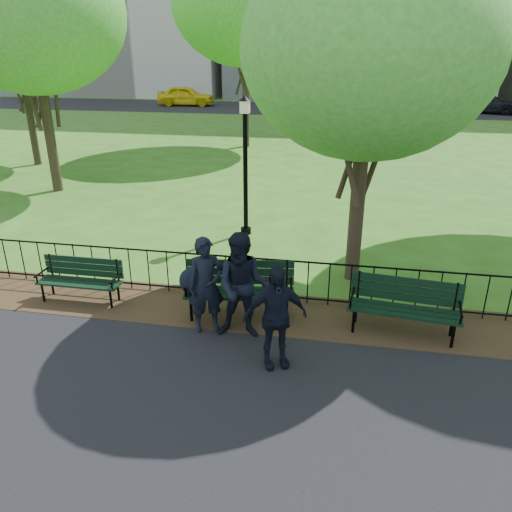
% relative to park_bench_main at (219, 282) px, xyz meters
% --- Properties ---
extents(ground, '(120.00, 120.00, 0.00)m').
position_rel_park_bench_main_xyz_m(ground, '(0.14, -1.23, -0.70)').
color(ground, '#3A6019').
extents(dirt_strip, '(60.00, 1.60, 0.01)m').
position_rel_park_bench_main_xyz_m(dirt_strip, '(0.14, 0.27, -0.68)').
color(dirt_strip, '#352415').
rests_on(dirt_strip, ground).
extents(far_street, '(70.00, 9.00, 0.01)m').
position_rel_park_bench_main_xyz_m(far_street, '(0.14, 33.77, -0.69)').
color(far_street, black).
rests_on(far_street, ground).
extents(iron_fence, '(24.06, 0.06, 1.00)m').
position_rel_park_bench_main_xyz_m(iron_fence, '(0.14, 0.77, -0.20)').
color(iron_fence, black).
rests_on(iron_fence, ground).
extents(park_bench_main, '(2.07, 0.87, 1.12)m').
position_rel_park_bench_main_xyz_m(park_bench_main, '(0.00, 0.00, 0.00)').
color(park_bench_main, black).
rests_on(park_bench_main, ground).
extents(park_bench_left_a, '(1.62, 0.50, 0.92)m').
position_rel_park_bench_main_xyz_m(park_bench_left_a, '(-2.79, 0.17, -0.17)').
color(park_bench_left_a, black).
rests_on(park_bench_left_a, ground).
extents(park_bench_right_a, '(1.91, 0.78, 1.05)m').
position_rel_park_bench_main_xyz_m(park_bench_right_a, '(3.25, 0.06, -0.09)').
color(park_bench_right_a, black).
rests_on(park_bench_right_a, ground).
extents(lamppost, '(0.32, 0.32, 3.51)m').
position_rel_park_bench_main_xyz_m(lamppost, '(-0.42, 4.43, 1.22)').
color(lamppost, black).
rests_on(lamppost, ground).
extents(tree_near_w, '(5.76, 5.76, 8.03)m').
position_rel_park_bench_main_xyz_m(tree_near_w, '(-7.70, 7.48, 4.88)').
color(tree_near_w, '#2D2116').
rests_on(tree_near_w, ground).
extents(tree_near_e, '(4.72, 4.72, 6.57)m').
position_rel_park_bench_main_xyz_m(tree_near_e, '(2.37, 2.14, 3.86)').
color(tree_near_e, '#2D2116').
rests_on(tree_near_e, ground).
extents(tree_mid_w, '(5.89, 5.89, 8.21)m').
position_rel_park_bench_main_xyz_m(tree_mid_w, '(-10.80, 11.12, 5.00)').
color(tree_mid_w, '#2D2116').
rests_on(tree_mid_w, ground).
extents(tree_far_c, '(6.73, 6.73, 9.38)m').
position_rel_park_bench_main_xyz_m(tree_far_c, '(-2.97, 16.81, 5.81)').
color(tree_far_c, '#2D2116').
rests_on(tree_far_c, ground).
extents(person_left, '(0.73, 0.62, 1.71)m').
position_rel_park_bench_main_xyz_m(person_left, '(-0.08, -0.50, 0.17)').
color(person_left, black).
rests_on(person_left, asphalt_path).
extents(person_mid, '(0.93, 0.54, 1.86)m').
position_rel_park_bench_main_xyz_m(person_mid, '(0.57, -0.57, 0.24)').
color(person_mid, black).
rests_on(person_mid, asphalt_path).
extents(person_right, '(1.06, 0.75, 1.68)m').
position_rel_park_bench_main_xyz_m(person_right, '(1.22, -1.31, 0.16)').
color(person_right, black).
rests_on(person_right, asphalt_path).
extents(taxi, '(4.87, 2.30, 1.61)m').
position_rel_park_bench_main_xyz_m(taxi, '(-11.69, 34.06, 0.12)').
color(taxi, yellow).
rests_on(taxi, far_street).
extents(sedan_silver, '(4.03, 1.44, 1.32)m').
position_rel_park_bench_main_xyz_m(sedan_silver, '(-1.61, 33.60, -0.02)').
color(sedan_silver, '#9B9EA2').
rests_on(sedan_silver, far_street).
extents(sedan_dark, '(5.44, 3.50, 1.47)m').
position_rel_park_bench_main_xyz_m(sedan_dark, '(11.81, 33.41, 0.05)').
color(sedan_dark, black).
rests_on(sedan_dark, far_street).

